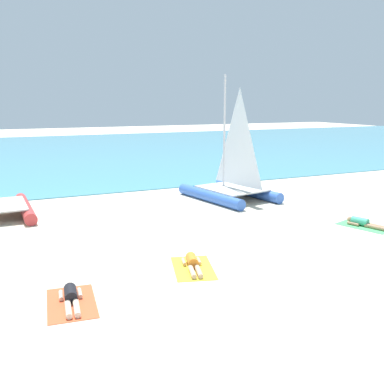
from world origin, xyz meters
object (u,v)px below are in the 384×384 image
Objects in this scene: sunbather_center_left at (193,263)px; towel_rightmost at (365,226)px; towel_leftmost at (71,303)px; sunbather_rightmost at (363,223)px; sailboat_blue at (231,181)px; sunbather_leftmost at (71,297)px; towel_center_left at (193,268)px.

towel_rightmost is (7.65, 1.13, -0.13)m from sunbather_center_left.
sunbather_rightmost is at bearing 10.62° from towel_leftmost.
sailboat_blue reaches higher than sunbather_rightmost.
sunbather_leftmost reaches higher than towel_rightmost.
towel_leftmost and towel_center_left have the same top height.
sailboat_blue reaches higher than towel_center_left.
sunbather_center_left is 7.73m from towel_rightmost.
sunbather_center_left is (-5.36, -7.36, -0.74)m from sailboat_blue.
sunbather_leftmost is 3.63m from sunbather_center_left.
sailboat_blue is 6.69m from towel_rightmost.
towel_leftmost is at bearing -90.00° from sunbather_leftmost.
sunbather_leftmost reaches higher than towel_leftmost.
sunbather_center_left is 1.00× the size of sunbather_rightmost.
sunbather_rightmost reaches higher than towel_leftmost.
towel_center_left is (-5.38, -7.42, -0.87)m from sailboat_blue.
sunbather_rightmost reaches higher than towel_center_left.
sailboat_blue is 3.81× the size of sunbather_rightmost.
sunbather_rightmost is (7.65, 1.25, 0.13)m from towel_center_left.
sailboat_blue is 3.09× the size of towel_rightmost.
sailboat_blue is 3.09× the size of towel_leftmost.
sailboat_blue is 3.74× the size of sunbather_leftmost.
towel_rightmost is at bearing 24.57° from sunbather_center_left.
towel_center_left is at bearing 13.44° from towel_leftmost.
sunbather_rightmost is at bearing 9.31° from towel_center_left.
towel_rightmost is at bearing 8.82° from towel_center_left.
sailboat_blue is 3.80× the size of sunbather_center_left.
towel_rightmost is at bearing -90.00° from sunbather_rightmost.
sunbather_leftmost is 1.02× the size of sunbather_rightmost.
towel_leftmost is at bearing -169.71° from towel_rightmost.
sunbather_center_left is at bearing -136.75° from sailboat_blue.
towel_leftmost is at bearing -149.45° from sunbather_center_left.
sunbather_leftmost and sunbather_rightmost have the same top height.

